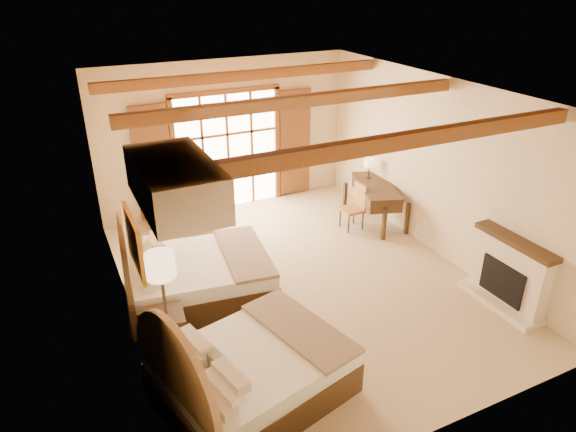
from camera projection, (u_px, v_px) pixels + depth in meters
floor at (300, 280)px, 8.77m from camera, size 7.00×7.00×0.00m
wall_back at (226, 136)px, 10.91m from camera, size 5.50×0.00×5.50m
wall_left at (122, 229)px, 6.99m from camera, size 0.00×7.00×7.00m
wall_right at (438, 168)px, 9.15m from camera, size 0.00×7.00×7.00m
ceiling at (302, 92)px, 7.38m from camera, size 7.00×7.00×0.00m
ceiling_beams at (302, 101)px, 7.43m from camera, size 5.39×4.60×0.18m
french_doors at (228, 152)px, 11.02m from camera, size 3.95×0.08×2.60m
fireplace at (508, 276)px, 7.94m from camera, size 0.46×1.40×1.16m
painting at (134, 243)px, 6.34m from camera, size 0.06×0.95×0.75m
canopy_valance at (175, 183)px, 4.92m from camera, size 0.70×1.40×0.45m
bed_near at (241, 372)px, 6.17m from camera, size 2.54×2.11×1.43m
bed_far at (189, 275)px, 8.08m from camera, size 2.44×1.96×1.47m
nightstand at (166, 333)px, 7.01m from camera, size 0.59×0.59×0.63m
floor_lamp at (161, 273)px, 6.20m from camera, size 0.37×0.37×1.75m
armchair at (176, 210)px, 10.55m from camera, size 0.99×1.00×0.65m
ottoman at (198, 228)px, 10.07m from camera, size 0.64×0.64×0.42m
desk at (375, 202)px, 10.61m from camera, size 1.14×1.69×0.84m
desk_chair at (353, 215)px, 10.43m from camera, size 0.42×0.42×0.94m
desk_lamp at (369, 163)px, 10.67m from camera, size 0.21×0.21×0.42m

